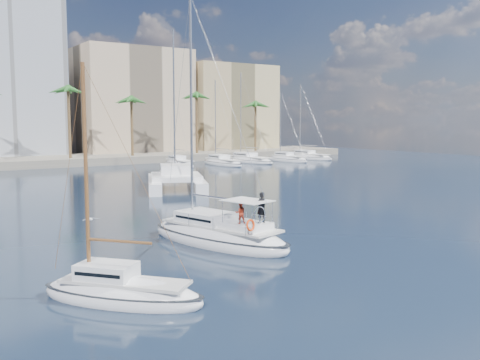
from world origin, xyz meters
TOP-DOWN VIEW (x-y plane):
  - ground at (0.00, 0.00)m, footprint 160.00×160.00m
  - quay at (0.00, 61.00)m, footprint 120.00×14.00m
  - building_beige at (22.00, 70.00)m, footprint 20.00×14.00m
  - building_tan_right at (42.00, 68.00)m, footprint 18.00×12.00m
  - palm_centre at (0.00, 57.00)m, footprint 3.60×3.60m
  - palm_right at (34.00, 57.00)m, footprint 3.60×3.60m
  - main_sloop at (-1.92, 0.00)m, footprint 5.65×10.41m
  - small_sloop at (-10.15, -6.25)m, footprint 5.96×6.52m
  - catamaran at (7.15, 22.95)m, footprint 9.47×12.24m
  - seagull at (-7.21, 6.14)m, footprint 1.03×0.44m
  - moored_yacht_a at (20.00, 47.00)m, footprint 3.37×9.52m
  - moored_yacht_b at (26.50, 45.00)m, footprint 3.32×10.83m
  - moored_yacht_c at (33.00, 47.00)m, footprint 3.98×12.33m
  - moored_yacht_d at (39.50, 45.00)m, footprint 3.52×9.55m
  - moored_yacht_e at (46.00, 47.00)m, footprint 4.61×11.11m

SIDE VIEW (x-z plane):
  - ground at x=0.00m, z-range 0.00..0.00m
  - moored_yacht_a at x=20.00m, z-range -5.95..5.95m
  - moored_yacht_b at x=26.50m, z-range -6.86..6.86m
  - moored_yacht_c at x=33.00m, z-range -7.77..7.77m
  - moored_yacht_d at x=39.50m, z-range -5.95..5.95m
  - moored_yacht_e at x=46.00m, z-range -6.86..6.86m
  - small_sloop at x=-10.15m, z-range -4.46..5.22m
  - main_sloop at x=-1.92m, z-range -6.89..7.86m
  - quay at x=0.00m, z-range 0.00..1.20m
  - seagull at x=-7.21m, z-range 0.91..1.10m
  - catamaran at x=7.15m, z-range -6.94..9.18m
  - building_tan_right at x=42.00m, z-range 0.00..18.00m
  - building_beige at x=22.00m, z-range 0.00..20.00m
  - palm_centre at x=0.00m, z-range 4.13..16.43m
  - palm_right at x=34.00m, z-range 4.13..16.43m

